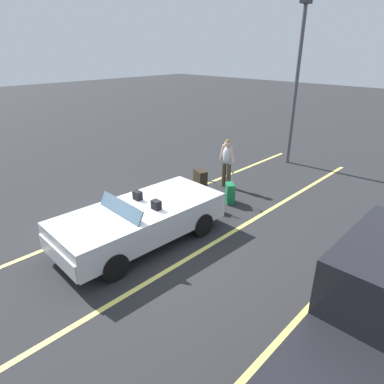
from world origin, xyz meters
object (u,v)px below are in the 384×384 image
at_px(traveler_person, 227,161).
at_px(suitcase_medium_bright, 230,193).
at_px(suitcase_large_black, 200,181).
at_px(parking_lamp_post, 297,76).
at_px(suitcase_small_carryon, 211,202).
at_px(convertible_car, 134,223).

bearing_deg(traveler_person, suitcase_medium_bright, 43.45).
relative_size(suitcase_large_black, parking_lamp_post, 0.12).
distance_m(suitcase_medium_bright, suitcase_small_carryon, 0.81).
bearing_deg(convertible_car, parking_lamp_post, -174.14).
height_order(suitcase_small_carryon, traveler_person, traveler_person).
bearing_deg(parking_lamp_post, suitcase_small_carryon, 6.67).
bearing_deg(suitcase_medium_bright, suitcase_large_black, -48.88).
xyz_separation_m(suitcase_medium_bright, parking_lamp_post, (-4.77, -0.72, 3.11)).
height_order(suitcase_large_black, traveler_person, traveler_person).
distance_m(convertible_car, parking_lamp_post, 8.74).
relative_size(convertible_car, parking_lamp_post, 0.70).
height_order(suitcase_medium_bright, parking_lamp_post, parking_lamp_post).
height_order(convertible_car, suitcase_medium_bright, convertible_car).
bearing_deg(suitcase_small_carryon, suitcase_large_black, -143.41).
distance_m(suitcase_large_black, suitcase_small_carryon, 1.41).
height_order(suitcase_medium_bright, traveler_person, traveler_person).
height_order(convertible_car, suitcase_large_black, convertible_car).
bearing_deg(convertible_car, suitcase_large_black, -161.08).
distance_m(convertible_car, suitcase_small_carryon, 2.70).
distance_m(suitcase_small_carryon, parking_lamp_post, 6.44).
bearing_deg(suitcase_large_black, convertible_car, -144.07).
relative_size(traveler_person, parking_lamp_post, 0.28).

